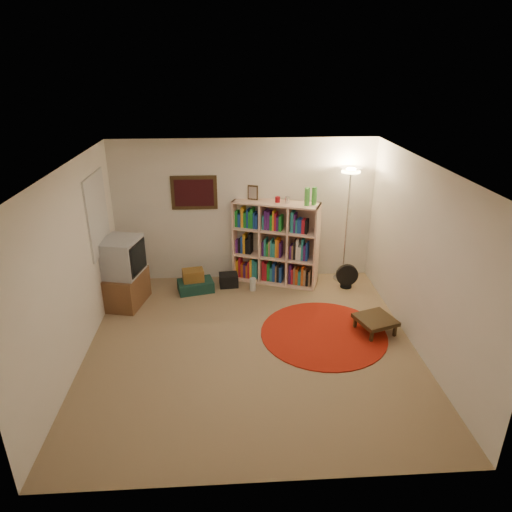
{
  "coord_description": "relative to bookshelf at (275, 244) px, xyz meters",
  "views": [
    {
      "loc": [
        -0.27,
        -5.35,
        3.64
      ],
      "look_at": [
        0.1,
        0.6,
        1.1
      ],
      "focal_mm": 32.0,
      "sensor_mm": 36.0,
      "label": 1
    }
  ],
  "objects": [
    {
      "name": "room",
      "position": [
        -0.57,
        -1.98,
        0.55
      ],
      "size": [
        4.54,
        4.54,
        2.54
      ],
      "color": "#8F7553",
      "rests_on": "ground"
    },
    {
      "name": "bookshelf",
      "position": [
        0.0,
        0.0,
        0.0
      ],
      "size": [
        1.53,
        0.92,
        1.77
      ],
      "rotation": [
        0.0,
        0.0,
        -0.36
      ],
      "color": "beige",
      "rests_on": "ground"
    },
    {
      "name": "floor_lamp",
      "position": [
        1.25,
        0.0,
        0.98
      ],
      "size": [
        0.45,
        0.45,
        2.04
      ],
      "rotation": [
        0.0,
        0.0,
        0.17
      ],
      "color": "silver",
      "rests_on": "ground"
    },
    {
      "name": "floor_fan",
      "position": [
        1.23,
        -0.35,
        -0.5
      ],
      "size": [
        0.38,
        0.21,
        0.43
      ],
      "rotation": [
        0.0,
        0.0,
        -0.04
      ],
      "color": "black",
      "rests_on": "ground"
    },
    {
      "name": "tv_stand",
      "position": [
        -2.48,
        -0.69,
        -0.17
      ],
      "size": [
        0.69,
        0.87,
        1.12
      ],
      "rotation": [
        0.0,
        0.0,
        -0.23
      ],
      "color": "brown",
      "rests_on": "ground"
    },
    {
      "name": "suitcase",
      "position": [
        -1.39,
        -0.31,
        -0.62
      ],
      "size": [
        0.66,
        0.51,
        0.19
      ],
      "rotation": [
        0.0,
        0.0,
        0.24
      ],
      "color": "#13362E",
      "rests_on": "ground"
    },
    {
      "name": "wicker_basket",
      "position": [
        -1.42,
        -0.3,
        -0.42
      ],
      "size": [
        0.39,
        0.31,
        0.2
      ],
      "rotation": [
        0.0,
        0.0,
        0.19
      ],
      "color": "brown",
      "rests_on": "suitcase"
    },
    {
      "name": "duffel_bag",
      "position": [
        -0.82,
        -0.15,
        -0.6
      ],
      "size": [
        0.34,
        0.29,
        0.22
      ],
      "rotation": [
        0.0,
        0.0,
        0.08
      ],
      "color": "black",
      "rests_on": "ground"
    },
    {
      "name": "paper_towel",
      "position": [
        -0.4,
        -0.35,
        -0.6
      ],
      "size": [
        0.13,
        0.13,
        0.22
      ],
      "rotation": [
        0.0,
        0.0,
        0.29
      ],
      "color": "silver",
      "rests_on": "ground"
    },
    {
      "name": "red_rug",
      "position": [
        0.55,
        -1.8,
        -0.7
      ],
      "size": [
        1.82,
        1.82,
        0.02
      ],
      "color": "maroon",
      "rests_on": "ground"
    },
    {
      "name": "side_table",
      "position": [
        1.3,
        -1.78,
        -0.52
      ],
      "size": [
        0.64,
        0.64,
        0.23
      ],
      "rotation": [
        0.0,
        0.0,
        0.33
      ],
      "color": "black",
      "rests_on": "ground"
    }
  ]
}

